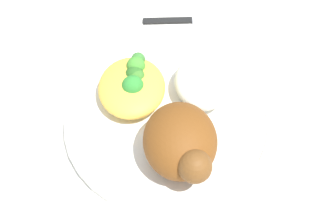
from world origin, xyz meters
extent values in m
plane|color=silver|center=(0.00, 0.00, 0.00)|extent=(2.00, 2.00, 0.00)
cylinder|color=white|center=(0.00, 0.00, 0.01)|extent=(0.27, 0.27, 0.01)
torus|color=white|center=(0.00, 0.00, 0.01)|extent=(0.27, 0.27, 0.01)
ellipsoid|color=brown|center=(0.06, 0.01, 0.05)|extent=(0.10, 0.09, 0.07)
sphere|color=brown|center=(0.10, 0.02, 0.06)|extent=(0.04, 0.04, 0.04)
ellipsoid|color=white|center=(-0.04, 0.05, 0.04)|extent=(0.09, 0.07, 0.04)
ellipsoid|color=gold|center=(-0.04, -0.05, 0.03)|extent=(0.11, 0.09, 0.03)
sphere|color=#3E7B2B|center=(-0.05, -0.04, 0.04)|extent=(0.02, 0.02, 0.02)
sphere|color=#469833|center=(-0.07, -0.04, 0.04)|extent=(0.03, 0.03, 0.03)
sphere|color=#3D7E35|center=(-0.08, -0.04, 0.04)|extent=(0.02, 0.02, 0.02)
sphere|color=#318C33|center=(-0.03, -0.04, 0.04)|extent=(0.03, 0.03, 0.03)
sphere|color=#2D6724|center=(-0.05, -0.04, 0.04)|extent=(0.03, 0.03, 0.03)
cube|color=silver|center=(-0.17, 0.02, 0.00)|extent=(0.01, 0.11, 0.01)
cube|color=silver|center=(-0.17, 0.09, 0.00)|extent=(0.02, 0.03, 0.00)
cube|color=black|center=(-0.20, 0.01, 0.00)|extent=(0.01, 0.08, 0.01)
cube|color=#B2B2B7|center=(-0.20, 0.10, 0.00)|extent=(0.02, 0.11, 0.00)
camera|label=1|loc=(0.35, -0.02, 0.48)|focal=47.04mm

